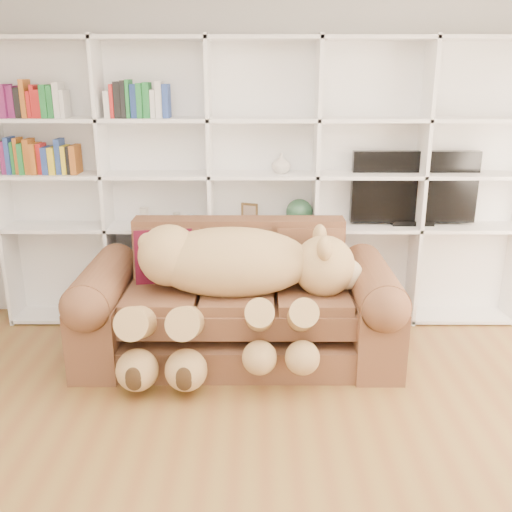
{
  "coord_description": "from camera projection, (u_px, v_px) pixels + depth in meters",
  "views": [
    {
      "loc": [
        -0.05,
        -2.42,
        2.11
      ],
      "look_at": [
        -0.06,
        1.63,
        0.8
      ],
      "focal_mm": 40.0,
      "sensor_mm": 36.0,
      "label": 1
    }
  ],
  "objects": [
    {
      "name": "floor",
      "position": [
        266.0,
        500.0,
        2.96
      ],
      "size": [
        5.0,
        5.0,
        0.0
      ],
      "primitive_type": "plane",
      "color": "brown",
      "rests_on": "ground"
    },
    {
      "name": "wall_back",
      "position": [
        263.0,
        165.0,
        4.92
      ],
      "size": [
        5.0,
        0.02,
        2.7
      ],
      "primitive_type": "cube",
      "color": "white",
      "rests_on": "floor"
    },
    {
      "name": "bookshelf",
      "position": [
        235.0,
        173.0,
        4.8
      ],
      "size": [
        4.43,
        0.35,
        2.4
      ],
      "color": "white",
      "rests_on": "floor"
    },
    {
      "name": "sofa",
      "position": [
        238.0,
        308.0,
        4.4
      ],
      "size": [
        2.38,
        1.03,
        1.0
      ],
      "color": "brown",
      "rests_on": "floor"
    },
    {
      "name": "teddy_bear",
      "position": [
        232.0,
        279.0,
        4.11
      ],
      "size": [
        1.75,
        0.97,
        1.01
      ],
      "rotation": [
        0.0,
        0.0,
        0.09
      ],
      "color": "tan",
      "rests_on": "sofa"
    },
    {
      "name": "throw_pillow",
      "position": [
        164.0,
        258.0,
        4.45
      ],
      "size": [
        0.48,
        0.32,
        0.47
      ],
      "primitive_type": "cube",
      "rotation": [
        -0.24,
        0.0,
        0.17
      ],
      "color": "#500D1D",
      "rests_on": "sofa"
    },
    {
      "name": "tv",
      "position": [
        414.0,
        189.0,
        4.83
      ],
      "size": [
        1.06,
        0.18,
        0.63
      ],
      "color": "black",
      "rests_on": "bookshelf"
    },
    {
      "name": "picture_frame",
      "position": [
        250.0,
        214.0,
        4.85
      ],
      "size": [
        0.15,
        0.07,
        0.18
      ],
      "primitive_type": "cube",
      "rotation": [
        0.0,
        0.0,
        -0.35
      ],
      "color": "brown",
      "rests_on": "bookshelf"
    },
    {
      "name": "green_vase",
      "position": [
        299.0,
        212.0,
        4.85
      ],
      "size": [
        0.23,
        0.23,
        0.23
      ],
      "primitive_type": "sphere",
      "color": "#2D573A",
      "rests_on": "bookshelf"
    },
    {
      "name": "figurine_tall",
      "position": [
        144.0,
        217.0,
        4.86
      ],
      "size": [
        0.09,
        0.09,
        0.15
      ],
      "primitive_type": "cylinder",
      "rotation": [
        0.0,
        0.0,
        -0.13
      ],
      "color": "beige",
      "rests_on": "bookshelf"
    },
    {
      "name": "figurine_short",
      "position": [
        177.0,
        219.0,
        4.87
      ],
      "size": [
        0.08,
        0.08,
        0.11
      ],
      "primitive_type": "cylinder",
      "rotation": [
        0.0,
        0.0,
        0.28
      ],
      "color": "beige",
      "rests_on": "bookshelf"
    },
    {
      "name": "snow_globe",
      "position": [
        191.0,
        219.0,
        4.87
      ],
      "size": [
        0.1,
        0.1,
        0.1
      ],
      "primitive_type": "sphere",
      "color": "silver",
      "rests_on": "bookshelf"
    },
    {
      "name": "shelf_vase",
      "position": [
        281.0,
        163.0,
        4.72
      ],
      "size": [
        0.2,
        0.2,
        0.16
      ],
      "primitive_type": "imported",
      "rotation": [
        0.0,
        0.0,
        0.39
      ],
      "color": "beige",
      "rests_on": "bookshelf"
    }
  ]
}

